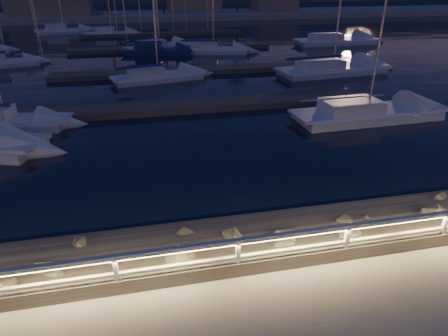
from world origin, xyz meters
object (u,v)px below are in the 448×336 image
(sailboat_m, at_px, (62,30))
(guard_rail, at_px, (310,239))
(sailboat_e, at_px, (0,62))
(sailboat_k, at_px, (211,49))
(sailboat_g, at_px, (156,50))
(sailboat_l, at_px, (333,40))
(sailboat_c, at_px, (156,76))
(sailboat_j, at_px, (158,46))
(sailboat_n, at_px, (110,33))
(sailboat_h, at_px, (330,69))
(sailboat_d, at_px, (364,112))
(sailboat_a, at_px, (3,120))

(sailboat_m, bearing_deg, guard_rail, -86.22)
(sailboat_e, xyz_separation_m, sailboat_k, (20.01, 2.91, 0.00))
(sailboat_g, xyz_separation_m, sailboat_l, (21.29, 2.12, 0.07))
(sailboat_c, bearing_deg, sailboat_j, 72.73)
(sailboat_j, xyz_separation_m, sailboat_n, (-5.56, 13.04, -0.03))
(sailboat_j, bearing_deg, sailboat_l, -24.60)
(sailboat_g, height_order, sailboat_j, sailboat_j)
(sailboat_h, distance_m, sailboat_m, 40.82)
(sailboat_c, relative_size, sailboat_l, 0.73)
(sailboat_c, bearing_deg, sailboat_g, 73.78)
(sailboat_d, bearing_deg, guard_rail, -128.02)
(sailboat_d, height_order, sailboat_j, sailboat_d)
(sailboat_e, bearing_deg, sailboat_m, 68.62)
(sailboat_a, relative_size, sailboat_l, 0.68)
(sailboat_c, bearing_deg, sailboat_h, -15.51)
(sailboat_e, bearing_deg, sailboat_g, -1.60)
(sailboat_d, relative_size, sailboat_l, 0.90)
(sailboat_g, relative_size, sailboat_n, 1.06)
(sailboat_a, height_order, sailboat_n, sailboat_n)
(sailboat_g, distance_m, sailboat_j, 2.18)
(sailboat_k, distance_m, sailboat_m, 26.60)
(guard_rail, xyz_separation_m, sailboat_c, (-2.56, 23.90, -0.97))
(sailboat_c, bearing_deg, sailboat_e, 135.28)
(sailboat_e, bearing_deg, sailboat_j, 5.70)
(sailboat_e, height_order, sailboat_l, sailboat_l)
(guard_rail, distance_m, sailboat_l, 42.66)
(sailboat_a, relative_size, sailboat_e, 1.04)
(sailboat_c, bearing_deg, sailboat_l, 19.80)
(guard_rail, relative_size, sailboat_g, 3.52)
(sailboat_d, relative_size, sailboat_n, 1.28)
(sailboat_c, height_order, sailboat_d, sailboat_d)
(sailboat_d, relative_size, sailboat_h, 0.92)
(guard_rail, bearing_deg, sailboat_m, 104.06)
(guard_rail, xyz_separation_m, sailboat_d, (8.60, 11.99, -0.94))
(sailboat_l, distance_m, sailboat_m, 37.31)
(sailboat_c, relative_size, sailboat_d, 0.82)
(sailboat_k, bearing_deg, sailboat_n, 138.62)
(sailboat_j, bearing_deg, sailboat_n, 88.59)
(sailboat_d, height_order, sailboat_m, sailboat_d)
(guard_rail, distance_m, sailboat_m, 56.67)
(sailboat_g, relative_size, sailboat_j, 0.95)
(sailboat_a, distance_m, sailboat_l, 38.51)
(sailboat_m, bearing_deg, sailboat_h, -61.36)
(sailboat_d, relative_size, sailboat_e, 1.37)
(sailboat_k, bearing_deg, sailboat_e, -157.98)
(sailboat_d, bearing_deg, sailboat_h, 71.31)
(sailboat_g, height_order, sailboat_m, sailboat_m)
(sailboat_h, xyz_separation_m, sailboat_m, (-25.64, 31.76, 0.00))
(sailboat_l, distance_m, sailboat_n, 29.51)
(sailboat_l, bearing_deg, guard_rail, -116.42)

